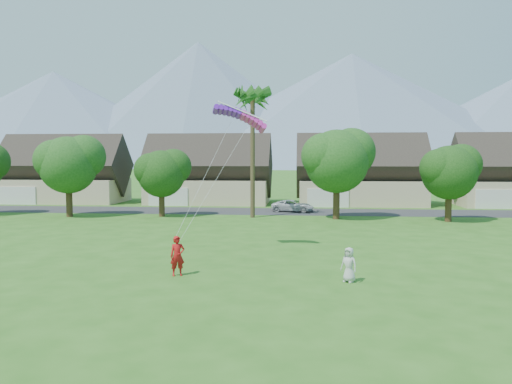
# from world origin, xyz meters

# --- Properties ---
(ground) EXTENTS (500.00, 500.00, 0.00)m
(ground) POSITION_xyz_m (0.00, 0.00, 0.00)
(ground) COLOR #2D6019
(ground) RESTS_ON ground
(street) EXTENTS (90.00, 7.00, 0.01)m
(street) POSITION_xyz_m (0.00, 34.00, 0.01)
(street) COLOR #2D2D30
(street) RESTS_ON ground
(kite_flyer) EXTENTS (0.85, 0.72, 1.98)m
(kite_flyer) POSITION_xyz_m (-3.42, 4.55, 0.99)
(kite_flyer) COLOR #B71414
(kite_flyer) RESTS_ON ground
(watcher) EXTENTS (0.96, 0.88, 1.65)m
(watcher) POSITION_xyz_m (4.92, 4.04, 0.82)
(watcher) COLOR beige
(watcher) RESTS_ON ground
(parked_car) EXTENTS (4.73, 2.62, 1.25)m
(parked_car) POSITION_xyz_m (1.80, 34.00, 0.63)
(parked_car) COLOR silver
(parked_car) RESTS_ON ground
(mountain_ridge) EXTENTS (540.00, 240.00, 70.00)m
(mountain_ridge) POSITION_xyz_m (10.40, 260.00, 29.07)
(mountain_ridge) COLOR slate
(mountain_ridge) RESTS_ON ground
(houses_row) EXTENTS (72.75, 8.19, 8.86)m
(houses_row) POSITION_xyz_m (0.49, 42.99, 3.44)
(houses_row) COLOR beige
(houses_row) RESTS_ON ground
(tree_row) EXTENTS (62.27, 6.67, 8.45)m
(tree_row) POSITION_xyz_m (-1.14, 27.92, 4.89)
(tree_row) COLOR #47301C
(tree_row) RESTS_ON ground
(fan_palm) EXTENTS (3.00, 3.00, 13.80)m
(fan_palm) POSITION_xyz_m (-2.00, 28.50, 11.80)
(fan_palm) COLOR #4C3D26
(fan_palm) RESTS_ON ground
(parafoil_kite) EXTENTS (3.51, 1.26, 0.50)m
(parafoil_kite) POSITION_xyz_m (-1.05, 11.39, 8.47)
(parafoil_kite) COLOR #731BD0
(parafoil_kite) RESTS_ON ground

